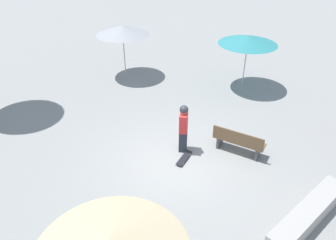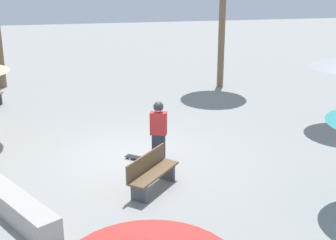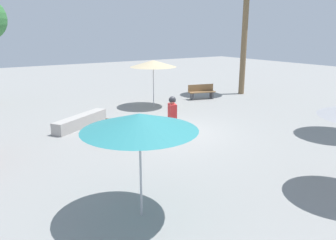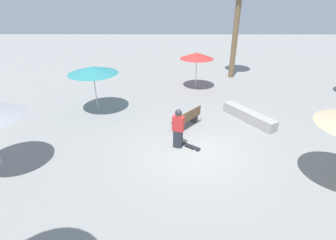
# 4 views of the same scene
# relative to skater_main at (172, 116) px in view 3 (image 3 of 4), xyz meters

# --- Properties ---
(ground_plane) EXTENTS (60.00, 60.00, 0.00)m
(ground_plane) POSITION_rel_skater_main_xyz_m (-0.59, 0.29, -0.87)
(ground_plane) COLOR gray
(skater_main) EXTENTS (0.48, 0.36, 1.60)m
(skater_main) POSITION_rel_skater_main_xyz_m (0.00, 0.00, 0.00)
(skater_main) COLOR #282D38
(skater_main) RESTS_ON ground_plane
(skateboard) EXTENTS (0.76, 0.65, 0.07)m
(skateboard) POSITION_rel_skater_main_xyz_m (-0.51, 0.07, -0.81)
(skateboard) COLOR black
(skateboard) RESTS_ON ground_plane
(concrete_ledge) EXTENTS (1.98, 2.74, 0.49)m
(concrete_ledge) POSITION_rel_skater_main_xyz_m (-3.39, -2.33, -0.62)
(concrete_ledge) COLOR #A8A39E
(concrete_ledge) RESTS_ON ground_plane
(bench_near) EXTENTS (1.37, 1.51, 0.85)m
(bench_near) POSITION_rel_skater_main_xyz_m (-0.45, -1.65, -0.44)
(bench_near) COLOR #47474C
(bench_near) RESTS_ON ground_plane
(bench_far) EXTENTS (0.85, 1.66, 0.85)m
(bench_far) POSITION_rel_skater_main_xyz_m (-5.22, 5.61, -0.44)
(bench_far) COLOR #47474C
(bench_far) RESTS_ON ground_plane
(shade_umbrella_tan) EXTENTS (2.42, 2.42, 2.45)m
(shade_umbrella_tan) POSITION_rel_skater_main_xyz_m (-5.06, 2.22, 1.40)
(shade_umbrella_tan) COLOR #B7B7BC
(shade_umbrella_tan) RESTS_ON ground_plane
(shade_umbrella_teal) EXTENTS (2.41, 2.41, 2.28)m
(shade_umbrella_teal) POSITION_rel_skater_main_xyz_m (4.02, -3.52, 1.24)
(shade_umbrella_teal) COLOR #B7B7BC
(shade_umbrella_teal) RESTS_ON ground_plane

